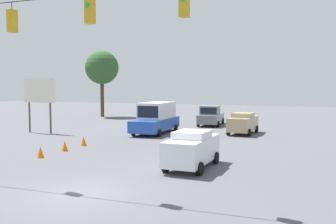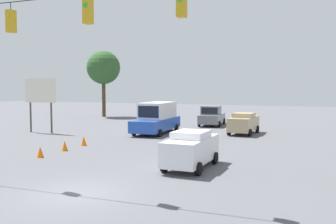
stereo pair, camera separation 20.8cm
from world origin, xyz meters
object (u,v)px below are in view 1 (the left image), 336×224
object	(u,v)px
overhead_signal_span	(89,61)
sedan_white_crossing_near	(192,149)
box_truck_blue_withflow_far	(156,118)
traffic_cone_third	(84,141)
traffic_cone_second	(65,146)
sedan_tan_oncoming_deep	(243,123)
tree_horizon_left	(102,68)
traffic_cone_nearest	(40,152)
roadside_billboard	(39,94)
pickup_truck_grey_withflow_deep	(211,116)

from	to	relation	value
overhead_signal_span	sedan_white_crossing_near	xyz separation A→B (m)	(-2.76, -5.16, -4.26)
box_truck_blue_withflow_far	traffic_cone_third	bearing A→B (deg)	76.58
overhead_signal_span	traffic_cone_second	size ratio (longest dim) A/B	35.40
sedan_tan_oncoming_deep	tree_horizon_left	bearing A→B (deg)	-28.65
traffic_cone_nearest	roadside_billboard	world-z (taller)	roadside_billboard
overhead_signal_span	sedan_white_crossing_near	distance (m)	7.24
sedan_white_crossing_near	traffic_cone_second	xyz separation A→B (m)	(9.24, -1.79, -0.67)
overhead_signal_span	pickup_truck_grey_withflow_deep	xyz separation A→B (m)	(1.65, -25.86, -4.28)
tree_horizon_left	traffic_cone_nearest	bearing A→B (deg)	114.06
sedan_tan_oncoming_deep	traffic_cone_second	size ratio (longest dim) A/B	6.91
traffic_cone_second	traffic_cone_third	bearing A→B (deg)	-87.53
overhead_signal_span	traffic_cone_third	distance (m)	12.38
overhead_signal_span	roadside_billboard	xyz separation A→B (m)	(14.37, -14.02, -1.78)
sedan_tan_oncoming_deep	traffic_cone_nearest	size ratio (longest dim) A/B	6.91
traffic_cone_third	roadside_billboard	bearing A→B (deg)	-31.42
box_truck_blue_withflow_far	traffic_cone_nearest	xyz separation A→B (m)	(1.86, 13.15, -1.04)
roadside_billboard	pickup_truck_grey_withflow_deep	bearing A→B (deg)	-137.06
pickup_truck_grey_withflow_deep	traffic_cone_nearest	distance (m)	21.84
traffic_cone_second	overhead_signal_span	bearing A→B (deg)	132.97
traffic_cone_second	roadside_billboard	world-z (taller)	roadside_billboard
sedan_tan_oncoming_deep	pickup_truck_grey_withflow_deep	size ratio (longest dim) A/B	0.80
overhead_signal_span	tree_horizon_left	size ratio (longest dim) A/B	2.58
sedan_tan_oncoming_deep	traffic_cone_nearest	bearing A→B (deg)	58.92
pickup_truck_grey_withflow_deep	traffic_cone_second	world-z (taller)	pickup_truck_grey_withflow_deep
box_truck_blue_withflow_far	pickup_truck_grey_withflow_deep	size ratio (longest dim) A/B	1.21
sedan_white_crossing_near	traffic_cone_nearest	bearing A→B (deg)	3.80
sedan_tan_oncoming_deep	box_truck_blue_withflow_far	world-z (taller)	box_truck_blue_withflow_far
traffic_cone_second	traffic_cone_third	world-z (taller)	same
sedan_white_crossing_near	pickup_truck_grey_withflow_deep	size ratio (longest dim) A/B	0.79
sedan_tan_oncoming_deep	roadside_billboard	xyz separation A→B (m)	(17.20, 5.87, 2.50)
tree_horizon_left	pickup_truck_grey_withflow_deep	bearing A→B (deg)	161.39
box_truck_blue_withflow_far	pickup_truck_grey_withflow_deep	bearing A→B (deg)	-109.67
box_truck_blue_withflow_far	traffic_cone_nearest	distance (m)	13.32
sedan_tan_oncoming_deep	tree_horizon_left	xyz separation A→B (m)	(21.28, -11.63, 5.73)
pickup_truck_grey_withflow_deep	overhead_signal_span	bearing A→B (deg)	93.64
sedan_white_crossing_near	roadside_billboard	bearing A→B (deg)	-27.32
tree_horizon_left	box_truck_blue_withflow_far	bearing A→B (deg)	135.17
overhead_signal_span	traffic_cone_second	distance (m)	10.70
sedan_white_crossing_near	roadside_billboard	world-z (taller)	roadside_billboard
overhead_signal_span	traffic_cone_third	size ratio (longest dim) A/B	35.40
box_truck_blue_withflow_far	pickup_truck_grey_withflow_deep	world-z (taller)	box_truck_blue_withflow_far
sedan_tan_oncoming_deep	roadside_billboard	size ratio (longest dim) A/B	0.93
roadside_billboard	tree_horizon_left	size ratio (longest dim) A/B	0.54
overhead_signal_span	tree_horizon_left	distance (m)	36.55
traffic_cone_nearest	traffic_cone_second	bearing A→B (deg)	-88.55
traffic_cone_second	box_truck_blue_withflow_far	bearing A→B (deg)	-100.11
tree_horizon_left	traffic_cone_third	bearing A→B (deg)	118.08
traffic_cone_second	traffic_cone_third	xyz separation A→B (m)	(0.10, -2.30, 0.00)
pickup_truck_grey_withflow_deep	traffic_cone_third	distance (m)	17.33
tree_horizon_left	overhead_signal_span	bearing A→B (deg)	120.35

